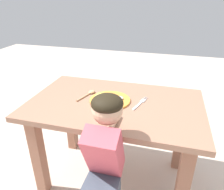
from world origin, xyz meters
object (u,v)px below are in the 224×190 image
at_px(fork, 140,103).
at_px(person, 104,174).
at_px(spoon, 90,93).
at_px(plate, 107,99).

distance_m(fork, person, 0.52).
bearing_deg(spoon, fork, -79.52).
height_order(plate, spoon, plate).
relative_size(plate, spoon, 1.43).
distance_m(spoon, person, 0.62).
xyz_separation_m(fork, spoon, (-0.38, 0.05, 0.01)).
bearing_deg(fork, spoon, 99.72).
relative_size(fork, spoon, 1.06).
bearing_deg(fork, person, -175.72).
xyz_separation_m(plate, fork, (0.22, 0.02, -0.01)).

